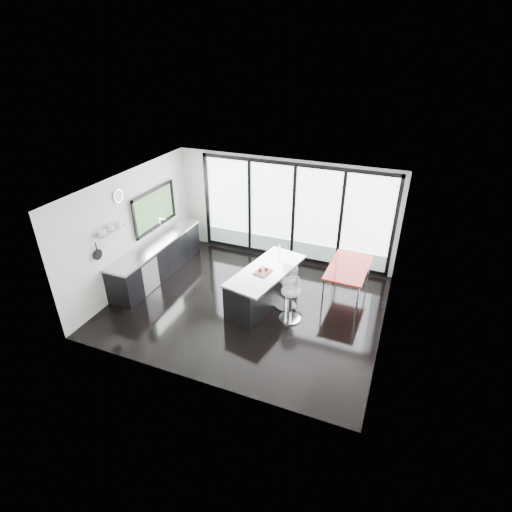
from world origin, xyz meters
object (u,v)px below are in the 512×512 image
at_px(bar_stool_near, 290,305).
at_px(bar_stool_far, 286,292).
at_px(red_table, 347,282).
at_px(island, 264,285).

bearing_deg(bar_stool_near, bar_stool_far, 99.07).
bearing_deg(red_table, bar_stool_near, -125.48).
distance_m(island, red_table, 1.97).
distance_m(island, bar_stool_near, 0.89).
bearing_deg(island, bar_stool_near, -27.90).
height_order(island, bar_stool_far, island).
distance_m(island, bar_stool_far, 0.54).
relative_size(island, bar_stool_near, 3.04).
height_order(bar_stool_far, red_table, red_table).
relative_size(bar_stool_near, bar_stool_far, 0.97).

